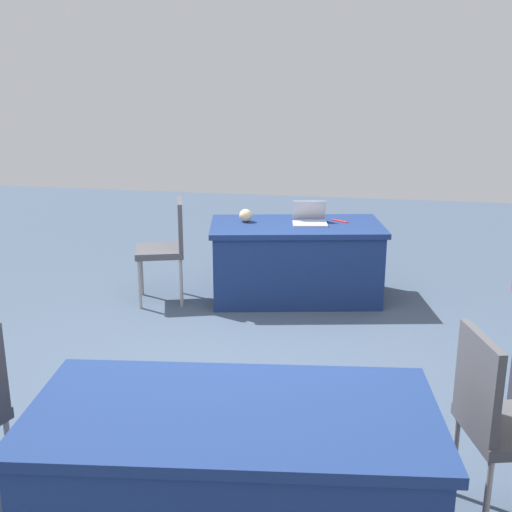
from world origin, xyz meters
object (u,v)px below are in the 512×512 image
object	(u,v)px
table_foreground	(296,261)
chair_tucked_right	(167,243)
chair_tucked_left	(501,416)
yarn_ball	(246,215)
table_mid_left	(234,482)
laptop_silver	(310,219)
scissors_red	(340,221)

from	to	relation	value
table_foreground	chair_tucked_right	distance (m)	1.23
chair_tucked_right	chair_tucked_left	bearing A→B (deg)	-154.81
chair_tucked_left	yarn_ball	distance (m)	3.53
table_mid_left	yarn_ball	bearing A→B (deg)	-79.34
chair_tucked_right	table_foreground	bearing A→B (deg)	-93.07
chair_tucked_right	laptop_silver	size ratio (longest dim) A/B	2.67
chair_tucked_right	scissors_red	world-z (taller)	chair_tucked_right
chair_tucked_right	yarn_ball	bearing A→B (deg)	-83.56
chair_tucked_left	chair_tucked_right	distance (m)	3.70
laptop_silver	table_mid_left	bearing A→B (deg)	80.50
laptop_silver	table_foreground	bearing A→B (deg)	6.33
table_foreground	laptop_silver	xyz separation A→B (m)	(-0.12, -0.04, 0.40)
table_mid_left	chair_tucked_left	bearing A→B (deg)	-158.22
table_mid_left	laptop_silver	size ratio (longest dim) A/B	5.08
chair_tucked_right	table_mid_left	bearing A→B (deg)	-174.89
laptop_silver	yarn_ball	world-z (taller)	laptop_silver
chair_tucked_right	yarn_ball	distance (m)	0.79
chair_tucked_left	laptop_silver	xyz separation A→B (m)	(1.22, -3.05, 0.22)
table_mid_left	chair_tucked_left	distance (m)	1.28
yarn_ball	chair_tucked_left	bearing A→B (deg)	121.34
table_foreground	table_mid_left	world-z (taller)	same
table_foreground	scissors_red	size ratio (longest dim) A/B	9.74
chair_tucked_right	laptop_silver	distance (m)	1.36
table_foreground	laptop_silver	bearing A→B (deg)	-163.43
table_foreground	chair_tucked_left	world-z (taller)	chair_tucked_left
table_foreground	table_mid_left	distance (m)	3.49
laptop_silver	scissors_red	xyz separation A→B (m)	(-0.28, -0.14, -0.04)
yarn_ball	table_foreground	bearing A→B (deg)	-179.99
chair_tucked_right	scissors_red	distance (m)	1.66
chair_tucked_left	laptop_silver	world-z (taller)	chair_tucked_left
chair_tucked_right	yarn_ball	size ratio (longest dim) A/B	7.95
scissors_red	chair_tucked_left	bearing A→B (deg)	-39.08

